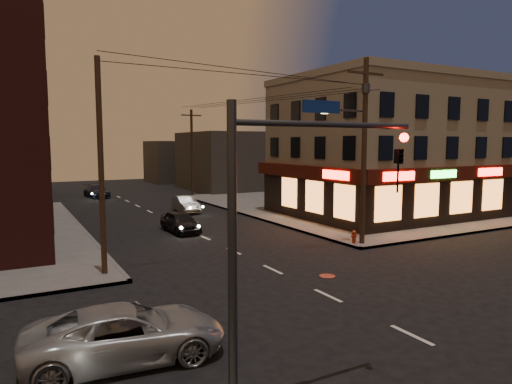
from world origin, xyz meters
TOP-DOWN VIEW (x-y plane):
  - ground at (0.00, 0.00)m, footprint 120.00×120.00m
  - sidewalk_ne at (18.00, 19.00)m, footprint 24.00×28.00m
  - pizza_building at (15.93, 13.43)m, footprint 15.85×12.85m
  - bg_building_ne_a at (14.00, 38.00)m, footprint 10.00×12.00m
  - bg_building_ne_b at (12.00, 52.00)m, footprint 8.00×8.00m
  - utility_pole_main at (6.68, 5.80)m, footprint 4.20×0.44m
  - utility_pole_far at (6.80, 32.00)m, footprint 0.26×0.26m
  - utility_pole_west at (-6.80, 6.50)m, footprint 0.24×0.24m
  - traffic_signal at (-5.57, -5.60)m, footprint 4.49×0.32m
  - suv_cross at (-7.69, -1.52)m, footprint 5.34×2.86m
  - sedan_near at (-0.72, 14.34)m, footprint 1.75×4.06m
  - sedan_mid at (2.54, 22.28)m, footprint 1.72×4.20m
  - sedan_far at (-2.08, 36.81)m, footprint 2.35×4.71m
  - fire_hydrant at (6.40, 6.00)m, footprint 0.32×0.32m

SIDE VIEW (x-z plane):
  - ground at x=0.00m, z-range 0.00..0.00m
  - sidewalk_ne at x=18.00m, z-range 0.00..0.15m
  - fire_hydrant at x=6.40m, z-range 0.18..0.89m
  - sedan_far at x=-2.08m, z-range 0.00..1.31m
  - sedan_mid at x=2.54m, z-range 0.00..1.35m
  - sedan_near at x=-0.72m, z-range 0.00..1.36m
  - suv_cross at x=-7.69m, z-range 0.00..1.42m
  - bg_building_ne_b at x=12.00m, z-range 0.00..6.00m
  - bg_building_ne_a at x=14.00m, z-range 0.00..7.00m
  - traffic_signal at x=-5.57m, z-range 0.92..7.39m
  - utility_pole_far at x=6.80m, z-range 0.15..9.15m
  - utility_pole_west at x=-6.80m, z-range 0.15..9.15m
  - pizza_building at x=15.93m, z-range 0.10..10.60m
  - utility_pole_main at x=6.68m, z-range 0.76..10.76m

